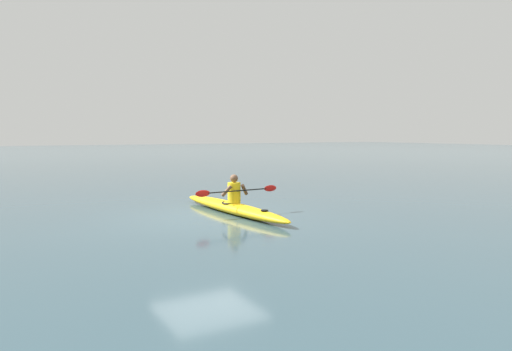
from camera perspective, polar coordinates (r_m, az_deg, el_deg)
name	(u,v)px	position (r m, az deg, el deg)	size (l,w,h in m)	color
ground_plane	(207,216)	(12.03, -5.94, -4.98)	(160.00, 160.00, 0.00)	#334C56
kayak	(232,208)	(12.45, -2.96, -3.92)	(0.86, 5.15, 0.29)	#EAB214
kayaker	(235,191)	(12.26, -2.64, -1.87)	(2.44, 0.46, 0.75)	yellow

